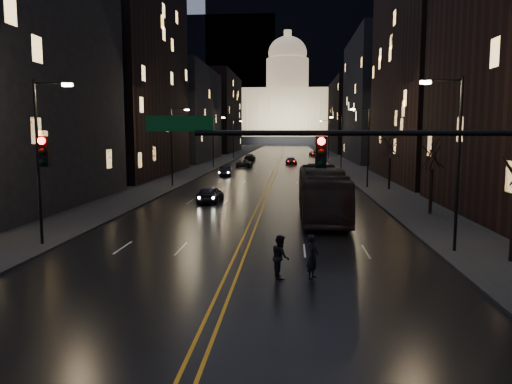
% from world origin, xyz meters
% --- Properties ---
extents(ground, '(900.00, 900.00, 0.00)m').
position_xyz_m(ground, '(0.00, 0.00, 0.00)').
color(ground, black).
rests_on(ground, ground).
extents(road, '(20.00, 320.00, 0.02)m').
position_xyz_m(road, '(0.00, 130.00, 0.01)').
color(road, black).
rests_on(road, ground).
extents(sidewalk_left, '(8.00, 320.00, 0.16)m').
position_xyz_m(sidewalk_left, '(-14.00, 130.00, 0.08)').
color(sidewalk_left, black).
rests_on(sidewalk_left, ground).
extents(sidewalk_right, '(8.00, 320.00, 0.16)m').
position_xyz_m(sidewalk_right, '(14.00, 130.00, 0.08)').
color(sidewalk_right, black).
rests_on(sidewalk_right, ground).
extents(center_line, '(0.62, 320.00, 0.01)m').
position_xyz_m(center_line, '(0.00, 130.00, 0.03)').
color(center_line, orange).
rests_on(center_line, road).
extents(building_left_mid, '(12.00, 30.00, 28.00)m').
position_xyz_m(building_left_mid, '(-21.00, 54.00, 14.00)').
color(building_left_mid, black).
rests_on(building_left_mid, ground).
extents(building_left_far, '(12.00, 34.00, 20.00)m').
position_xyz_m(building_left_far, '(-21.00, 92.00, 10.00)').
color(building_left_far, black).
rests_on(building_left_far, ground).
extents(building_left_dist, '(12.00, 40.00, 24.00)m').
position_xyz_m(building_left_dist, '(-21.00, 140.00, 12.00)').
color(building_left_dist, black).
rests_on(building_left_dist, ground).
extents(building_right_tall, '(12.00, 30.00, 38.00)m').
position_xyz_m(building_right_tall, '(21.00, 50.00, 19.00)').
color(building_right_tall, black).
rests_on(building_right_tall, ground).
extents(building_right_mid, '(12.00, 34.00, 26.00)m').
position_xyz_m(building_right_mid, '(21.00, 92.00, 13.00)').
color(building_right_mid, black).
rests_on(building_right_mid, ground).
extents(building_right_dist, '(12.00, 40.00, 22.00)m').
position_xyz_m(building_right_dist, '(21.00, 140.00, 11.00)').
color(building_right_dist, black).
rests_on(building_right_dist, ground).
extents(mountain_ridge, '(520.00, 60.00, 130.00)m').
position_xyz_m(mountain_ridge, '(40.00, 380.00, 65.00)').
color(mountain_ridge, black).
rests_on(mountain_ridge, ground).
extents(capitol, '(90.00, 50.00, 58.50)m').
position_xyz_m(capitol, '(0.00, 250.00, 17.15)').
color(capitol, black).
rests_on(capitol, ground).
extents(traffic_signal, '(17.29, 0.45, 7.00)m').
position_xyz_m(traffic_signal, '(5.91, -0.00, 5.10)').
color(traffic_signal, black).
rests_on(traffic_signal, ground).
extents(streetlamp_right_near, '(2.13, 0.25, 9.00)m').
position_xyz_m(streetlamp_right_near, '(10.81, 10.00, 5.08)').
color(streetlamp_right_near, black).
rests_on(streetlamp_right_near, ground).
extents(streetlamp_left_near, '(2.13, 0.25, 9.00)m').
position_xyz_m(streetlamp_left_near, '(-10.81, 10.00, 5.08)').
color(streetlamp_left_near, black).
rests_on(streetlamp_left_near, ground).
extents(streetlamp_right_mid, '(2.13, 0.25, 9.00)m').
position_xyz_m(streetlamp_right_mid, '(10.81, 40.00, 5.08)').
color(streetlamp_right_mid, black).
rests_on(streetlamp_right_mid, ground).
extents(streetlamp_left_mid, '(2.13, 0.25, 9.00)m').
position_xyz_m(streetlamp_left_mid, '(-10.81, 40.00, 5.08)').
color(streetlamp_left_mid, black).
rests_on(streetlamp_left_mid, ground).
extents(streetlamp_right_far, '(2.13, 0.25, 9.00)m').
position_xyz_m(streetlamp_right_far, '(10.81, 70.00, 5.08)').
color(streetlamp_right_far, black).
rests_on(streetlamp_right_far, ground).
extents(streetlamp_left_far, '(2.13, 0.25, 9.00)m').
position_xyz_m(streetlamp_left_far, '(-10.81, 70.00, 5.08)').
color(streetlamp_left_far, black).
rests_on(streetlamp_left_far, ground).
extents(streetlamp_right_dist, '(2.13, 0.25, 9.00)m').
position_xyz_m(streetlamp_right_dist, '(10.81, 100.00, 5.08)').
color(streetlamp_right_dist, black).
rests_on(streetlamp_right_dist, ground).
extents(streetlamp_left_dist, '(2.13, 0.25, 9.00)m').
position_xyz_m(streetlamp_left_dist, '(-10.81, 100.00, 5.08)').
color(streetlamp_left_dist, black).
rests_on(streetlamp_left_dist, ground).
extents(tree_right_mid, '(2.40, 2.40, 6.65)m').
position_xyz_m(tree_right_mid, '(13.00, 22.00, 4.53)').
color(tree_right_mid, black).
rests_on(tree_right_mid, ground).
extents(tree_right_far, '(2.40, 2.40, 6.65)m').
position_xyz_m(tree_right_far, '(13.00, 38.00, 4.53)').
color(tree_right_far, black).
rests_on(tree_right_far, ground).
extents(bus, '(3.13, 13.19, 3.67)m').
position_xyz_m(bus, '(4.81, 20.18, 1.84)').
color(bus, black).
rests_on(bus, ground).
extents(oncoming_car_a, '(2.11, 4.57, 1.52)m').
position_xyz_m(oncoming_car_a, '(-4.62, 27.67, 0.76)').
color(oncoming_car_a, black).
rests_on(oncoming_car_a, ground).
extents(oncoming_car_b, '(1.89, 4.57, 1.47)m').
position_xyz_m(oncoming_car_b, '(-6.73, 54.31, 0.73)').
color(oncoming_car_b, black).
rests_on(oncoming_car_b, ground).
extents(oncoming_car_c, '(2.69, 5.31, 1.44)m').
position_xyz_m(oncoming_car_c, '(-5.70, 71.72, 0.72)').
color(oncoming_car_c, black).
rests_on(oncoming_car_c, ground).
extents(oncoming_car_d, '(2.25, 5.41, 1.56)m').
position_xyz_m(oncoming_car_d, '(-6.46, 92.00, 0.78)').
color(oncoming_car_d, black).
rests_on(oncoming_car_d, ground).
extents(receding_car_a, '(1.92, 5.01, 1.63)m').
position_xyz_m(receding_car_a, '(4.66, 52.01, 0.81)').
color(receding_car_a, black).
rests_on(receding_car_a, ground).
extents(receding_car_b, '(2.20, 4.59, 1.51)m').
position_xyz_m(receding_car_b, '(5.84, 61.73, 0.76)').
color(receding_car_b, black).
rests_on(receding_car_b, ground).
extents(receding_car_c, '(2.40, 4.82, 1.35)m').
position_xyz_m(receding_car_c, '(2.50, 80.51, 0.67)').
color(receding_car_c, black).
rests_on(receding_car_c, ground).
extents(receding_car_d, '(2.89, 5.21, 1.38)m').
position_xyz_m(receding_car_d, '(8.50, 114.04, 0.69)').
color(receding_car_d, black).
rests_on(receding_car_d, ground).
extents(pedestrian_a, '(0.69, 0.82, 1.92)m').
position_xyz_m(pedestrian_a, '(3.51, 5.00, 0.96)').
color(pedestrian_a, black).
rests_on(pedestrian_a, ground).
extents(pedestrian_b, '(0.68, 1.00, 1.88)m').
position_xyz_m(pedestrian_b, '(2.14, 5.00, 0.94)').
color(pedestrian_b, black).
rests_on(pedestrian_b, ground).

